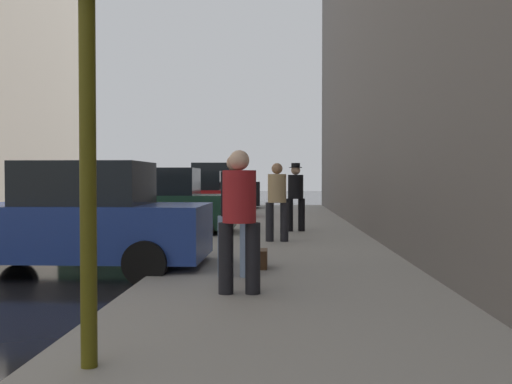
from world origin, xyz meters
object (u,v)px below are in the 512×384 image
object	(u,v)px
parked_black_suv	(212,189)
fire_hydrant	(227,217)
pedestrian_in_jeans	(235,208)
duffel_bag	(257,259)
pedestrian_with_fedora	(296,193)
parked_red_hatchback	(192,197)
traffic_light	(87,7)
pedestrian_in_red_jacket	(239,214)
parked_blue_sedan	(77,221)
pedestrian_in_tan_coat	(277,198)
parked_dark_green_sedan	(154,205)

from	to	relation	value
parked_black_suv	fire_hydrant	size ratio (longest dim) A/B	6.63
pedestrian_in_jeans	duffel_bag	world-z (taller)	pedestrian_in_jeans
pedestrian_with_fedora	parked_red_hatchback	bearing A→B (deg)	122.10
traffic_light	parked_red_hatchback	bearing A→B (deg)	96.39
parked_red_hatchback	pedestrian_with_fedora	world-z (taller)	pedestrian_with_fedora
pedestrian_in_red_jacket	traffic_light	bearing A→B (deg)	-108.65
parked_blue_sedan	parked_black_suv	distance (m)	17.63
parked_blue_sedan	parked_red_hatchback	distance (m)	11.69
parked_blue_sedan	pedestrian_in_jeans	world-z (taller)	pedestrian_in_jeans
pedestrian_in_jeans	pedestrian_in_tan_coat	xyz separation A→B (m)	(0.55, 4.49, 0.00)
parked_red_hatchback	parked_black_suv	xyz separation A→B (m)	(-0.00, 5.94, 0.18)
parked_blue_sedan	parked_black_suv	world-z (taller)	parked_black_suv
parked_black_suv	parked_red_hatchback	bearing A→B (deg)	-90.00
traffic_light	pedestrian_in_red_jacket	world-z (taller)	traffic_light
pedestrian_in_jeans	pedestrian_in_tan_coat	bearing A→B (deg)	83.00
parked_dark_green_sedan	traffic_light	distance (m)	10.66
parked_red_hatchback	pedestrian_with_fedora	size ratio (longest dim) A/B	2.37
fire_hydrant	pedestrian_with_fedora	world-z (taller)	pedestrian_with_fedora
parked_blue_sedan	pedestrian_in_tan_coat	world-z (taller)	pedestrian_in_tan_coat
pedestrian_in_tan_coat	pedestrian_in_jeans	bearing A→B (deg)	-97.00
parked_blue_sedan	pedestrian_in_red_jacket	size ratio (longest dim) A/B	2.46
pedestrian_in_red_jacket	pedestrian_with_fedora	xyz separation A→B (m)	(0.87, 8.11, 0.03)
parked_red_hatchback	fire_hydrant	world-z (taller)	parked_red_hatchback
parked_dark_green_sedan	pedestrian_in_red_jacket	bearing A→B (deg)	-70.22
pedestrian_in_jeans	pedestrian_in_tan_coat	size ratio (longest dim) A/B	1.00
duffel_bag	traffic_light	bearing A→B (deg)	-102.41
parked_blue_sedan	parked_black_suv	bearing A→B (deg)	90.00
parked_blue_sedan	duffel_bag	distance (m)	2.94
parked_dark_green_sedan	duffel_bag	world-z (taller)	parked_dark_green_sedan
parked_black_suv	traffic_light	world-z (taller)	traffic_light
traffic_light	pedestrian_with_fedora	distance (m)	11.05
parked_dark_green_sedan	parked_red_hatchback	world-z (taller)	same
pedestrian_in_tan_coat	pedestrian_with_fedora	bearing A→B (deg)	79.12
parked_red_hatchback	pedestrian_in_red_jacket	size ratio (longest dim) A/B	2.46
parked_blue_sedan	pedestrian_in_tan_coat	distance (m)	4.71
pedestrian_in_tan_coat	pedestrian_in_red_jacket	bearing A→B (deg)	-94.08
parked_red_hatchback	traffic_light	xyz separation A→B (m)	(1.85, -16.56, 1.91)
parked_blue_sedan	parked_black_suv	xyz separation A→B (m)	(-0.00, 17.63, 0.18)
traffic_light	pedestrian_in_tan_coat	bearing A→B (deg)	81.11
traffic_light	pedestrian_in_tan_coat	size ratio (longest dim) A/B	2.11
parked_red_hatchback	pedestrian_in_jeans	xyz separation A→B (m)	(2.61, -12.70, 0.26)
parked_red_hatchback	traffic_light	distance (m)	16.77
parked_black_suv	pedestrian_in_red_jacket	bearing A→B (deg)	-82.10
parked_black_suv	pedestrian_with_fedora	size ratio (longest dim) A/B	2.63
duffel_bag	parked_red_hatchback	bearing A→B (deg)	103.58
duffel_bag	parked_black_suv	bearing A→B (deg)	99.15
pedestrian_with_fedora	duffel_bag	bearing A→B (deg)	-96.97
parked_blue_sedan	traffic_light	size ratio (longest dim) A/B	1.17
parked_red_hatchback	parked_black_suv	bearing A→B (deg)	90.00
fire_hydrant	pedestrian_in_jeans	bearing A→B (deg)	-83.63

